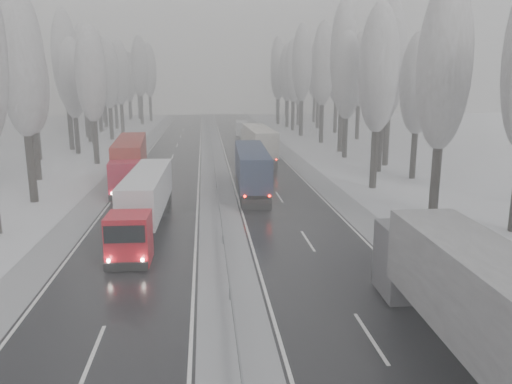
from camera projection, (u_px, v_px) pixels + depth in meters
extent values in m
plane|color=silver|center=(236.00, 345.00, 18.90)|extent=(260.00, 260.00, 0.00)
cube|color=black|center=(270.00, 183.00, 48.53)|extent=(7.50, 200.00, 0.03)
cube|color=black|center=(161.00, 185.00, 47.48)|extent=(7.50, 200.00, 0.03)
cube|color=gray|center=(216.00, 184.00, 48.01)|extent=(3.00, 200.00, 0.04)
cube|color=gray|center=(320.00, 182.00, 49.03)|extent=(2.40, 200.00, 0.04)
cube|color=gray|center=(108.00, 186.00, 46.99)|extent=(2.40, 200.00, 0.04)
cube|color=slate|center=(216.00, 178.00, 47.88)|extent=(0.06, 200.00, 0.32)
cube|color=slate|center=(217.00, 186.00, 46.01)|extent=(0.12, 0.12, 0.60)
cube|color=slate|center=(211.00, 143.00, 77.06)|extent=(0.12, 0.12, 0.60)
cylinder|color=black|center=(435.00, 182.00, 34.99)|extent=(0.68, 0.68, 5.60)
ellipsoid|color=gray|center=(445.00, 65.00, 33.24)|extent=(3.60, 3.60, 11.45)
cylinder|color=black|center=(374.00, 158.00, 45.97)|extent=(0.68, 0.68, 5.62)
ellipsoid|color=gray|center=(379.00, 68.00, 44.21)|extent=(3.60, 3.60, 11.48)
cylinder|color=black|center=(413.00, 154.00, 50.48)|extent=(0.64, 0.64, 4.94)
ellipsoid|color=gray|center=(418.00, 83.00, 48.93)|extent=(3.60, 3.60, 10.09)
cylinder|color=black|center=(379.00, 147.00, 54.23)|extent=(0.66, 0.66, 5.32)
ellipsoid|color=gray|center=(383.00, 76.00, 52.56)|extent=(3.60, 3.60, 10.88)
cylinder|color=black|center=(386.00, 138.00, 58.23)|extent=(0.72, 0.72, 6.31)
ellipsoid|color=gray|center=(391.00, 59.00, 56.25)|extent=(3.60, 3.60, 12.90)
cylinder|color=black|center=(345.00, 137.00, 64.27)|extent=(0.67, 0.67, 5.38)
ellipsoid|color=gray|center=(347.00, 76.00, 62.58)|extent=(3.60, 3.60, 10.98)
cylinder|color=black|center=(381.00, 136.00, 68.86)|extent=(0.62, 0.62, 4.59)
ellipsoid|color=gray|center=(384.00, 87.00, 67.42)|extent=(3.60, 3.60, 9.39)
cylinder|color=black|center=(341.00, 127.00, 69.44)|extent=(0.76, 0.76, 6.95)
ellipsoid|color=gray|center=(343.00, 53.00, 67.26)|extent=(3.60, 3.60, 14.19)
cylinder|color=black|center=(379.00, 125.00, 74.05)|extent=(0.74, 0.74, 6.59)
ellipsoid|color=gray|center=(382.00, 60.00, 71.99)|extent=(3.60, 3.60, 13.46)
cylinder|color=black|center=(321.00, 123.00, 79.42)|extent=(0.72, 0.72, 6.37)
ellipsoid|color=gray|center=(323.00, 64.00, 77.42)|extent=(3.60, 3.60, 13.01)
cylinder|color=black|center=(357.00, 121.00, 84.06)|extent=(0.70, 0.70, 5.97)
ellipsoid|color=gray|center=(360.00, 69.00, 82.18)|extent=(3.60, 3.60, 12.20)
cylinder|color=black|center=(301.00, 117.00, 89.63)|extent=(0.74, 0.74, 6.65)
ellipsoid|color=gray|center=(302.00, 62.00, 87.54)|extent=(3.60, 3.60, 13.59)
cylinder|color=black|center=(335.00, 117.00, 94.31)|extent=(0.71, 0.71, 6.14)
ellipsoid|color=gray|center=(337.00, 69.00, 92.38)|extent=(3.60, 3.60, 12.54)
cylinder|color=black|center=(293.00, 115.00, 99.18)|extent=(0.71, 0.71, 6.05)
ellipsoid|color=gray|center=(294.00, 70.00, 97.28)|extent=(3.60, 3.60, 12.37)
cylinder|color=black|center=(318.00, 113.00, 103.63)|extent=(0.72, 0.72, 6.30)
ellipsoid|color=gray|center=(319.00, 68.00, 101.65)|extent=(3.60, 3.60, 12.87)
cylinder|color=black|center=(287.00, 113.00, 106.49)|extent=(0.70, 0.70, 5.88)
ellipsoid|color=gray|center=(288.00, 73.00, 104.65)|extent=(3.60, 3.60, 12.00)
cylinder|color=black|center=(298.00, 114.00, 110.80)|extent=(0.64, 0.64, 4.86)
ellipsoid|color=gray|center=(299.00, 82.00, 109.28)|extent=(3.60, 3.60, 9.92)
cylinder|color=black|center=(278.00, 111.00, 113.29)|extent=(0.70, 0.70, 5.98)
ellipsoid|color=gray|center=(278.00, 72.00, 111.41)|extent=(3.60, 3.60, 12.21)
cylinder|color=black|center=(314.00, 109.00, 118.07)|extent=(0.71, 0.71, 6.19)
ellipsoid|color=gray|center=(315.00, 71.00, 116.13)|extent=(3.60, 3.60, 12.64)
cylinder|color=black|center=(277.00, 107.00, 122.87)|extent=(0.75, 0.75, 6.86)
ellipsoid|color=gray|center=(278.00, 66.00, 120.72)|extent=(3.60, 3.60, 14.01)
cylinder|color=black|center=(302.00, 108.00, 127.60)|extent=(0.68, 0.68, 5.55)
ellipsoid|color=gray|center=(303.00, 76.00, 125.86)|extent=(3.60, 3.60, 11.33)
cylinder|color=black|center=(278.00, 106.00, 133.38)|extent=(0.71, 0.71, 6.09)
ellipsoid|color=gray|center=(278.00, 72.00, 131.47)|extent=(3.60, 3.60, 12.45)
cylinder|color=black|center=(286.00, 106.00, 137.61)|extent=(0.67, 0.67, 5.49)
ellipsoid|color=gray|center=(286.00, 77.00, 135.89)|extent=(3.60, 3.60, 11.21)
cylinder|color=black|center=(31.00, 167.00, 40.58)|extent=(0.69, 0.69, 5.83)
ellipsoid|color=gray|center=(21.00, 61.00, 38.75)|extent=(3.60, 3.60, 11.92)
cylinder|color=black|center=(37.00, 155.00, 49.76)|extent=(0.65, 0.65, 5.03)
ellipsoid|color=gray|center=(29.00, 81.00, 48.18)|extent=(3.60, 3.60, 10.28)
cylinder|color=black|center=(96.00, 141.00, 59.34)|extent=(0.67, 0.67, 5.44)
ellipsoid|color=gray|center=(91.00, 74.00, 57.64)|extent=(3.60, 3.60, 11.11)
cylinder|color=black|center=(37.00, 137.00, 62.40)|extent=(0.69, 0.69, 5.72)
ellipsoid|color=gray|center=(31.00, 70.00, 60.60)|extent=(3.60, 3.60, 11.69)
cylinder|color=black|center=(77.00, 134.00, 67.65)|extent=(0.66, 0.66, 5.23)
ellipsoid|color=gray|center=(72.00, 78.00, 66.01)|extent=(3.60, 3.60, 10.68)
cylinder|color=black|center=(71.00, 127.00, 71.20)|extent=(0.74, 0.74, 6.60)
ellipsoid|color=gray|center=(65.00, 58.00, 69.13)|extent=(3.60, 3.60, 13.49)
cylinder|color=black|center=(93.00, 128.00, 77.02)|extent=(0.65, 0.65, 5.16)
ellipsoid|color=gray|center=(89.00, 79.00, 75.40)|extent=(3.60, 3.60, 10.54)
cylinder|color=black|center=(89.00, 124.00, 80.69)|extent=(0.69, 0.69, 5.79)
ellipsoid|color=gray|center=(86.00, 71.00, 78.87)|extent=(3.60, 3.60, 11.84)
cylinder|color=black|center=(111.00, 123.00, 83.69)|extent=(0.68, 0.68, 5.64)
ellipsoid|color=gray|center=(108.00, 73.00, 81.92)|extent=(3.60, 3.60, 11.53)
cylinder|color=black|center=(87.00, 118.00, 86.98)|extent=(0.73, 0.73, 6.56)
ellipsoid|color=gray|center=(83.00, 63.00, 84.93)|extent=(3.60, 3.60, 13.40)
cylinder|color=black|center=(122.00, 118.00, 93.48)|extent=(0.69, 0.69, 5.79)
ellipsoid|color=gray|center=(120.00, 72.00, 91.66)|extent=(3.60, 3.60, 11.84)
cylinder|color=black|center=(100.00, 114.00, 96.79)|extent=(0.74, 0.74, 6.65)
ellipsoid|color=gray|center=(97.00, 64.00, 94.70)|extent=(3.60, 3.60, 13.58)
cylinder|color=black|center=(117.00, 116.00, 102.36)|extent=(0.65, 0.65, 5.12)
ellipsoid|color=gray|center=(114.00, 80.00, 100.75)|extent=(3.60, 3.60, 10.46)
cylinder|color=black|center=(106.00, 113.00, 105.87)|extent=(0.69, 0.69, 5.84)
ellipsoid|color=gray|center=(103.00, 73.00, 104.04)|extent=(3.60, 3.60, 11.92)
cylinder|color=black|center=(142.00, 109.00, 113.05)|extent=(0.74, 0.74, 6.67)
ellipsoid|color=gray|center=(140.00, 66.00, 110.96)|extent=(3.60, 3.60, 13.63)
cylinder|color=black|center=(104.00, 109.00, 116.06)|extent=(0.72, 0.72, 6.31)
ellipsoid|color=gray|center=(101.00, 70.00, 114.08)|extent=(3.60, 3.60, 12.88)
cylinder|color=black|center=(151.00, 108.00, 122.31)|extent=(0.72, 0.72, 6.29)
ellipsoid|color=gray|center=(149.00, 70.00, 120.34)|extent=(3.60, 3.60, 12.84)
cylinder|color=black|center=(130.00, 110.00, 125.78)|extent=(0.64, 0.64, 4.86)
ellipsoid|color=gray|center=(128.00, 82.00, 124.26)|extent=(3.60, 3.60, 9.92)
cylinder|color=black|center=(139.00, 106.00, 128.31)|extent=(0.74, 0.74, 6.63)
ellipsoid|color=gray|center=(137.00, 68.00, 126.24)|extent=(3.60, 3.60, 13.54)
cylinder|color=black|center=(131.00, 107.00, 132.01)|extent=(0.69, 0.69, 5.79)
ellipsoid|color=gray|center=(129.00, 75.00, 130.20)|extent=(3.60, 3.60, 11.82)
cube|color=#4F4F54|center=(407.00, 256.00, 23.28)|extent=(2.78, 2.88, 3.22)
cube|color=black|center=(398.00, 233.00, 24.42)|extent=(2.47, 0.19, 1.07)
cube|color=black|center=(394.00, 271.00, 24.97)|extent=(2.69, 0.25, 0.54)
cube|color=slate|center=(511.00, 317.00, 14.88)|extent=(3.20, 14.04, 3.01)
cylinder|color=black|center=(388.00, 289.00, 22.63)|extent=(0.41, 1.13, 1.12)
cylinder|color=black|center=(436.00, 287.00, 22.79)|extent=(0.41, 1.13, 1.12)
sphere|color=white|center=(375.00, 263.00, 24.84)|extent=(0.24, 0.24, 0.24)
sphere|color=white|center=(415.00, 262.00, 24.98)|extent=(0.24, 0.24, 0.24)
cube|color=#1E274C|center=(247.00, 162.00, 51.17)|extent=(2.52, 2.61, 2.92)
cube|color=black|center=(246.00, 154.00, 52.21)|extent=(2.24, 0.17, 0.97)
cube|color=black|center=(246.00, 171.00, 52.71)|extent=(2.44, 0.23, 0.49)
cube|color=#131D35|center=(252.00, 164.00, 43.55)|extent=(2.89, 12.74, 2.73)
cube|color=black|center=(257.00, 205.00, 37.80)|extent=(2.24, 0.19, 0.44)
cube|color=black|center=(254.00, 194.00, 40.55)|extent=(2.32, 5.43, 0.44)
cube|color=black|center=(256.00, 206.00, 38.36)|extent=(2.24, 0.13, 0.58)
cylinder|color=black|center=(237.00, 174.00, 50.58)|extent=(0.37, 1.02, 1.01)
cylinder|color=black|center=(258.00, 174.00, 50.72)|extent=(0.37, 1.02, 1.01)
cylinder|color=black|center=(242.00, 198.00, 40.15)|extent=(0.37, 1.02, 1.01)
cylinder|color=black|center=(267.00, 198.00, 40.29)|extent=(0.37, 1.02, 1.01)
cylinder|color=black|center=(243.00, 202.00, 38.92)|extent=(0.37, 1.02, 1.01)
cylinder|color=black|center=(269.00, 202.00, 39.06)|extent=(0.37, 1.02, 1.01)
sphere|color=#FF0C05|center=(245.00, 196.00, 37.49)|extent=(0.19, 0.19, 0.19)
sphere|color=#FF0C05|center=(269.00, 195.00, 37.62)|extent=(0.19, 0.19, 0.19)
sphere|color=white|center=(238.00, 167.00, 52.59)|extent=(0.21, 0.21, 0.21)
sphere|color=white|center=(255.00, 167.00, 52.71)|extent=(0.21, 0.21, 0.21)
cube|color=#9A9888|center=(251.00, 141.00, 68.18)|extent=(2.64, 2.74, 3.08)
cube|color=black|center=(250.00, 135.00, 69.26)|extent=(2.36, 0.17, 1.03)
cube|color=black|center=(250.00, 148.00, 69.79)|extent=(2.57, 0.22, 0.51)
cube|color=#B3ACA1|center=(259.00, 140.00, 60.19)|extent=(2.98, 13.42, 2.88)
cube|color=black|center=(267.00, 167.00, 54.17)|extent=(2.37, 0.19, 0.46)
cube|color=black|center=(263.00, 161.00, 57.05)|extent=(2.41, 5.71, 0.46)
cube|color=black|center=(267.00, 168.00, 54.76)|extent=(2.36, 0.13, 0.62)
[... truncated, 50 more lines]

